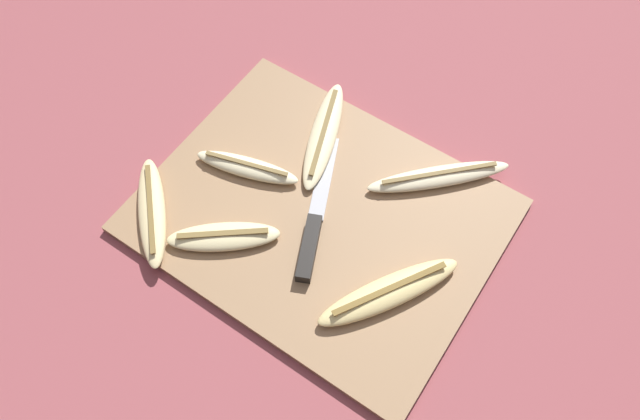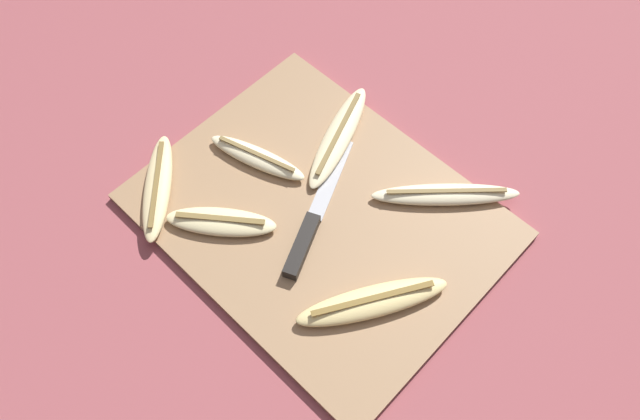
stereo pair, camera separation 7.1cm
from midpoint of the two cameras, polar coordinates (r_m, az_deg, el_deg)
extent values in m
plane|color=#93474C|center=(0.87, 2.33, -0.88)|extent=(4.00, 4.00, 0.00)
cube|color=#997551|center=(0.87, 2.35, -0.69)|extent=(0.47, 0.37, 0.01)
cube|color=black|center=(0.83, 0.79, -3.47)|extent=(0.06, 0.09, 0.02)
cube|color=#B7BABF|center=(0.89, 3.28, 2.72)|extent=(0.08, 0.14, 0.00)
ellipsoid|color=beige|center=(0.92, 3.92, 6.59)|extent=(0.11, 0.20, 0.02)
cube|color=olive|center=(0.92, 3.95, 6.93)|extent=(0.06, 0.15, 0.00)
ellipsoid|color=beige|center=(0.89, 13.66, 1.21)|extent=(0.17, 0.17, 0.02)
cube|color=olive|center=(0.88, 13.79, 1.54)|extent=(0.12, 0.12, 0.00)
ellipsoid|color=#EDD689|center=(0.80, 7.38, -8.52)|extent=(0.14, 0.19, 0.02)
cube|color=olive|center=(0.79, 7.48, -8.21)|extent=(0.09, 0.14, 0.00)
ellipsoid|color=beige|center=(0.85, -6.68, -1.27)|extent=(0.15, 0.13, 0.02)
cube|color=olive|center=(0.84, -6.75, -0.94)|extent=(0.10, 0.08, 0.00)
ellipsoid|color=beige|center=(0.89, -12.43, 1.90)|extent=(0.15, 0.15, 0.02)
cube|color=olive|center=(0.89, -12.56, 2.25)|extent=(0.10, 0.10, 0.00)
ellipsoid|color=beige|center=(0.90, -3.47, 4.68)|extent=(0.16, 0.08, 0.02)
cube|color=olive|center=(0.89, -3.51, 5.04)|extent=(0.12, 0.04, 0.00)
camera|label=1|loc=(0.04, -87.60, 4.28)|focal=35.00mm
camera|label=2|loc=(0.04, 92.40, -4.28)|focal=35.00mm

